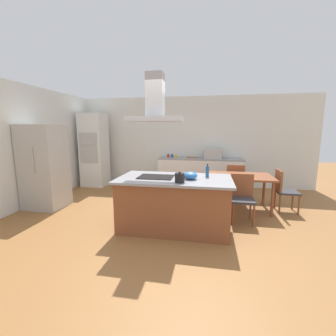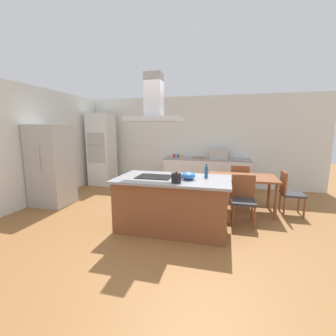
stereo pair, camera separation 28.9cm
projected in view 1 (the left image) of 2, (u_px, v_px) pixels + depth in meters
The scene contains 21 objects.
ground at pixel (184, 201), 5.49m from camera, with size 16.00×16.00×0.00m, color #936033.
wall_back at pixel (191, 142), 6.96m from camera, with size 7.20×0.10×2.70m, color silver.
wall_left at pixel (38, 145), 5.40m from camera, with size 0.10×8.80×2.70m, color silver.
kitchen_island at pixel (174, 203), 3.96m from camera, with size 1.94×1.07×0.90m.
cooktop at pixel (156, 177), 3.94m from camera, with size 0.60×0.44×0.01m, color black.
tea_kettle at pixel (180, 178), 3.53m from camera, with size 0.20×0.15×0.18m.
olive_oil_bottle at pixel (207, 171), 3.94m from camera, with size 0.06×0.06×0.23m.
mixing_bowl at pixel (190, 175), 3.77m from camera, with size 0.23×0.23×0.13m, color #2D6BB7.
back_counter at pixel (200, 173), 6.70m from camera, with size 2.43×0.62×0.90m.
countertop_microwave at pixel (213, 154), 6.54m from camera, with size 0.50×0.38×0.28m, color #B2AFAA.
coffee_mug_red at pixel (168, 156), 6.86m from camera, with size 0.08×0.08×0.09m, color red.
coffee_mug_blue at pixel (172, 156), 6.81m from camera, with size 0.08×0.08×0.09m, color #2D56B2.
coffee_mug_yellow at pixel (176, 156), 6.71m from camera, with size 0.08×0.08×0.09m, color gold.
cutting_board at pixel (192, 157), 6.71m from camera, with size 0.34×0.24×0.02m, color #995B33.
wall_oven_stack at pixel (94, 150), 6.94m from camera, with size 0.70×0.66×2.20m.
refrigerator at pixel (44, 167), 4.97m from camera, with size 0.80×0.73×1.82m.
dining_table at pixel (238, 179), 4.88m from camera, with size 1.40×0.90×0.75m.
chair_at_right_end at pixel (283, 188), 4.75m from camera, with size 0.42×0.42×0.89m.
chair_facing_island at pixel (242, 195), 4.26m from camera, with size 0.42×0.42×0.89m.
chair_facing_back_wall at pixel (235, 180), 5.55m from camera, with size 0.42×0.42×0.89m.
range_hood at pixel (155, 106), 3.75m from camera, with size 0.90×0.55×0.78m.
Camera 1 is at (0.58, -3.76, 1.71)m, focal length 24.24 mm.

